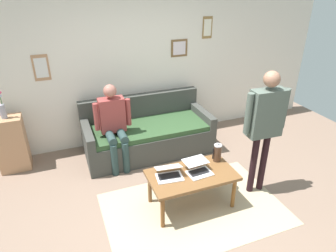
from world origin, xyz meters
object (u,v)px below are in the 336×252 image
Objects in this scene: french_press at (217,153)px; flower_vase at (2,108)px; laptop_left at (198,169)px; couch at (147,134)px; coffee_table at (192,177)px; laptop_center at (169,174)px; person_seated at (114,122)px; side_shelf at (12,144)px; person_standing at (265,119)px.

flower_vase is at bearing -31.52° from french_press.
flower_vase is at bearing -37.56° from laptop_left.
couch is 4.70× the size of flower_vase.
coffee_table is 3.10× the size of laptop_center.
laptop_center reaches higher than coffee_table.
laptop_center is 1.31m from person_seated.
laptop_left is at bearing 97.12° from couch.
flower_vase reaches higher than couch.
person_seated reaches higher than french_press.
french_press is at bearing 148.53° from side_shelf.
laptop_left is at bearing -173.71° from coffee_table.
person_seated is (1.11, -1.13, 0.13)m from french_press.
laptop_left reaches higher than coffee_table.
coffee_table is 1.48m from person_seated.
french_press reaches higher than laptop_center.
flower_vase is (2.15, -1.73, 0.58)m from coffee_table.
laptop_left is 0.79× the size of flower_vase.
french_press is 3.03m from side_shelf.
person_standing is 1.32× the size of person_seated.
laptop_center is at bearing 138.00° from flower_vase.
side_shelf reaches higher than french_press.
laptop_left is at bearing -3.72° from person_standing.
couch is 1.52m from coffee_table.
couch is 5.90× the size of laptop_center.
french_press is at bearing 111.33° from couch.
laptop_left is (-0.19, 1.50, 0.22)m from couch.
laptop_center is at bearing 107.86° from person_seated.
person_standing is at bearing 176.28° from laptop_left.
side_shelf is 0.58m from flower_vase.
flower_vase is at bearing -42.00° from laptop_center.
laptop_center is 0.73m from french_press.
laptop_left is at bearing 142.44° from flower_vase.
laptop_center is 2.55m from flower_vase.
french_press is at bearing -161.28° from coffee_table.
flower_vase is at bearing -6.11° from couch.
person_standing is at bearing 124.13° from couch.
person_seated is at bearing 163.18° from side_shelf.
coffee_table is 1.16m from person_standing.
flower_vase is (2.04, -0.22, 0.70)m from couch.
side_shelf is 3.63m from person_standing.
flower_vase reaches higher than coffee_table.
coffee_table is at bearing 141.23° from side_shelf.
side_shelf is at bearing -16.82° from person_seated.
laptop_center reaches higher than laptop_left.
person_seated is (-1.47, 0.44, 0.30)m from side_shelf.
flower_vase is (1.86, -1.68, 0.48)m from laptop_center.
french_press reaches higher than laptop_left.
person_seated is at bearing 21.38° from couch.
person_seated is at bearing -39.09° from person_standing.
side_shelf is 0.50× the size of person_standing.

